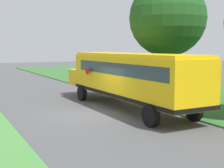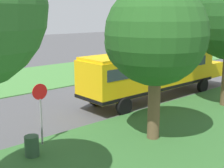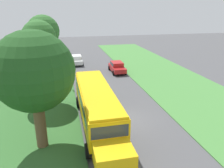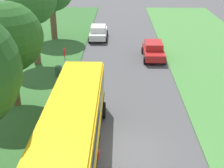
{
  "view_description": "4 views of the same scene",
  "coord_description": "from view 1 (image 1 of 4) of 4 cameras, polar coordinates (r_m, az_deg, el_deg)",
  "views": [
    {
      "loc": [
        6.41,
        14.59,
        3.47
      ],
      "look_at": [
        -0.91,
        0.82,
        1.66
      ],
      "focal_mm": 50.0,
      "sensor_mm": 36.0,
      "label": 1
    },
    {
      "loc": [
        -15.97,
        15.13,
        5.56
      ],
      "look_at": [
        -1.05,
        1.9,
        1.06
      ],
      "focal_mm": 50.0,
      "sensor_mm": 36.0,
      "label": 2
    },
    {
      "loc": [
        -4.98,
        -16.18,
        9.14
      ],
      "look_at": [
        -0.4,
        4.02,
        1.95
      ],
      "focal_mm": 35.0,
      "sensor_mm": 36.0,
      "label": 3
    },
    {
      "loc": [
        -0.45,
        -13.49,
        9.97
      ],
      "look_at": [
        -0.88,
        4.84,
        1.69
      ],
      "focal_mm": 50.0,
      "sensor_mm": 36.0,
      "label": 4
    }
  ],
  "objects": [
    {
      "name": "ground_plane",
      "position": [
        16.31,
        -4.19,
        -5.66
      ],
      "size": [
        120.0,
        120.0,
        0.0
      ],
      "primitive_type": "plane",
      "color": "#4C4C4F"
    },
    {
      "name": "oak_tree_beside_bus",
      "position": [
        21.67,
        9.97,
        11.62
      ],
      "size": [
        5.14,
        5.14,
        8.02
      ],
      "color": "brown",
      "rests_on": "ground"
    },
    {
      "name": "school_bus",
      "position": [
        17.62,
        3.1,
        1.6
      ],
      "size": [
        2.85,
        12.42,
        3.16
      ],
      "color": "yellow",
      "rests_on": "ground"
    }
  ]
}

